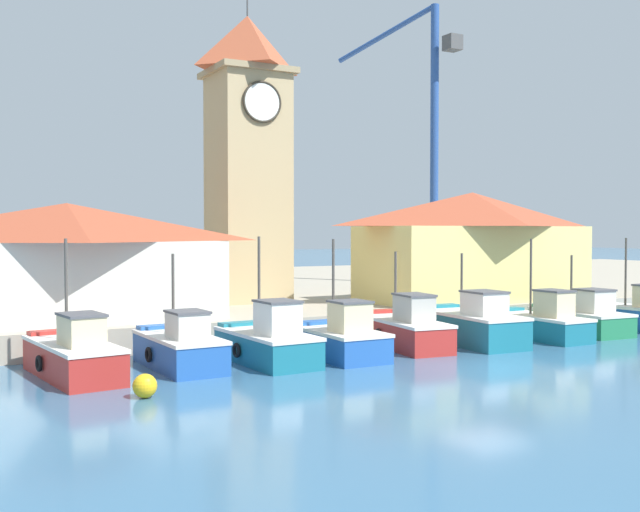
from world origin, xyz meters
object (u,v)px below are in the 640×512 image
object	(u,v)px
fishing_boat_center	(404,329)
mooring_buoy	(145,386)
fishing_boat_right_outer	(581,318)
fishing_boat_mid_right	(472,325)
fishing_boat_right_inner	(541,322)
fishing_boat_far_right	(637,314)
fishing_boat_mid_left	(341,339)
port_crane_near	(431,173)
fishing_boat_far_left	(74,355)
fishing_boat_left_outer	(180,347)
clock_tower	(248,152)
warehouse_right	(472,245)
dock_worker_near_tower	(197,298)
warehouse_left	(67,260)
fishing_boat_left_inner	(268,342)

from	to	relation	value
fishing_boat_center	mooring_buoy	distance (m)	12.13
fishing_boat_center	fishing_boat_right_outer	xyz separation A→B (m)	(9.45, -0.30, -0.05)
fishing_boat_mid_right	fishing_boat_center	bearing A→B (deg)	170.03
fishing_boat_right_inner	fishing_boat_far_right	xyz separation A→B (m)	(6.04, 0.03, 0.03)
fishing_boat_mid_left	fishing_boat_mid_right	size ratio (longest dim) A/B	0.82
fishing_boat_right_outer	port_crane_near	world-z (taller)	port_crane_near
fishing_boat_right_inner	fishing_boat_far_left	bearing A→B (deg)	178.31
fishing_boat_left_outer	fishing_boat_right_outer	distance (m)	18.66
clock_tower	warehouse_right	bearing A→B (deg)	-24.00
warehouse_right	fishing_boat_mid_left	bearing A→B (deg)	-148.94
dock_worker_near_tower	fishing_boat_left_outer	bearing A→B (deg)	-114.89
fishing_boat_far_left	clock_tower	xyz separation A→B (m)	(10.53, 11.16, 7.90)
fishing_boat_right_inner	fishing_boat_center	bearing A→B (deg)	173.12
fishing_boat_far_left	clock_tower	world-z (taller)	clock_tower
fishing_boat_far_left	fishing_boat_mid_right	distance (m)	15.63
fishing_boat_center	clock_tower	bearing A→B (deg)	100.97
fishing_boat_mid_right	fishing_boat_right_outer	world-z (taller)	fishing_boat_mid_right
fishing_boat_left_outer	dock_worker_near_tower	distance (m)	5.47
mooring_buoy	fishing_boat_center	bearing A→B (deg)	19.73
port_crane_near	mooring_buoy	xyz separation A→B (m)	(-25.17, -21.02, -8.20)
fishing_boat_mid_right	port_crane_near	bearing A→B (deg)	58.29
fishing_boat_far_left	fishing_boat_far_right	bearing A→B (deg)	-1.23
fishing_boat_far_left	fishing_boat_far_right	distance (m)	25.24
fishing_boat_left_outer	warehouse_left	xyz separation A→B (m)	(-2.36, 7.65, 2.75)
fishing_boat_left_inner	warehouse_right	world-z (taller)	warehouse_right
fishing_boat_left_outer	dock_worker_near_tower	xyz separation A→B (m)	(2.25, 4.84, 1.18)
fishing_boat_far_right	clock_tower	size ratio (longest dim) A/B	0.29
fishing_boat_mid_left	warehouse_left	xyz separation A→B (m)	(-8.13, 8.46, 2.74)
fishing_boat_far_left	fishing_boat_far_right	size ratio (longest dim) A/B	1.12
fishing_boat_right_inner	warehouse_left	bearing A→B (deg)	155.48
clock_tower	warehouse_left	size ratio (longest dim) A/B	1.34
warehouse_left	clock_tower	bearing A→B (deg)	20.16
warehouse_left	warehouse_right	size ratio (longest dim) A/B	1.01
warehouse_left	port_crane_near	size ratio (longest dim) A/B	0.63
fishing_boat_mid_right	warehouse_right	bearing A→B (deg)	50.50
fishing_boat_far_right	warehouse_left	xyz separation A→B (m)	(-24.15, 8.23, 2.71)
fishing_boat_far_left	fishing_boat_left_inner	bearing A→B (deg)	-3.92
fishing_boat_left_outer	clock_tower	world-z (taller)	clock_tower
fishing_boat_far_left	warehouse_right	xyz separation A→B (m)	(21.17, 6.42, 3.17)
fishing_boat_mid_left	clock_tower	world-z (taller)	clock_tower
fishing_boat_far_left	mooring_buoy	bearing A→B (deg)	-72.31
fishing_boat_far_right	port_crane_near	distance (m)	19.37
fishing_boat_far_left	warehouse_right	distance (m)	22.34
fishing_boat_right_outer	fishing_boat_far_right	size ratio (longest dim) A/B	1.01
fishing_boat_far_left	warehouse_right	size ratio (longest dim) A/B	0.45
fishing_boat_right_inner	clock_tower	bearing A→B (deg)	126.47
fishing_boat_mid_left	fishing_boat_mid_right	bearing A→B (deg)	4.23
warehouse_left	fishing_boat_far_left	bearing A→B (deg)	-98.08
fishing_boat_mid_left	fishing_boat_far_right	xyz separation A→B (m)	(16.02, 0.23, 0.02)
fishing_boat_left_inner	mooring_buoy	bearing A→B (deg)	-146.77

